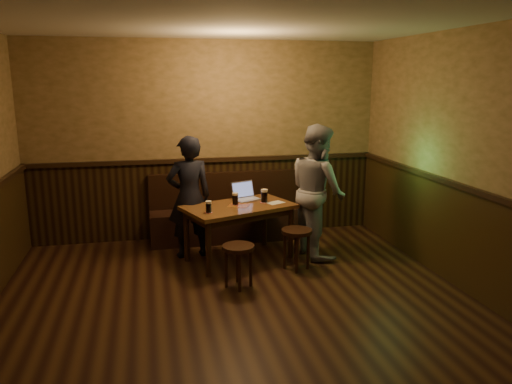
{
  "coord_description": "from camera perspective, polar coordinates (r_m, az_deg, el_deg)",
  "views": [
    {
      "loc": [
        -0.85,
        -4.09,
        2.26
      ],
      "look_at": [
        0.45,
        1.77,
        0.9
      ],
      "focal_mm": 35.0,
      "sensor_mm": 36.0,
      "label": 1
    }
  ],
  "objects": [
    {
      "name": "room",
      "position": [
        4.52,
        -1.34,
        -0.81
      ],
      "size": [
        5.04,
        6.04,
        2.84
      ],
      "color": "black",
      "rests_on": "ground"
    },
    {
      "name": "bench",
      "position": [
        7.19,
        -3.23,
        -2.96
      ],
      "size": [
        2.2,
        0.5,
        0.95
      ],
      "color": "black",
      "rests_on": "ground"
    },
    {
      "name": "pub_table",
      "position": [
        6.28,
        -1.97,
        -2.37
      ],
      "size": [
        1.51,
        1.17,
        0.72
      ],
      "rotation": [
        0.0,
        0.0,
        0.35
      ],
      "color": "#593619",
      "rests_on": "ground"
    },
    {
      "name": "stool_left",
      "position": [
        5.52,
        -2.02,
        -7.07
      ],
      "size": [
        0.39,
        0.39,
        0.48
      ],
      "rotation": [
        0.0,
        0.0,
        -0.1
      ],
      "color": "black",
      "rests_on": "ground"
    },
    {
      "name": "stool_right",
      "position": [
        6.04,
        4.67,
        -5.21
      ],
      "size": [
        0.45,
        0.45,
        0.5
      ],
      "rotation": [
        0.0,
        0.0,
        -0.25
      ],
      "color": "black",
      "rests_on": "ground"
    },
    {
      "name": "pint_left",
      "position": [
        5.92,
        -5.44,
        -1.7
      ],
      "size": [
        0.09,
        0.09,
        0.14
      ],
      "color": "maroon",
      "rests_on": "pub_table"
    },
    {
      "name": "pint_mid",
      "position": [
        6.27,
        -2.39,
        -0.78
      ],
      "size": [
        0.1,
        0.1,
        0.16
      ],
      "color": "maroon",
      "rests_on": "pub_table"
    },
    {
      "name": "pint_right",
      "position": [
        6.38,
        0.96,
        -0.44
      ],
      "size": [
        0.11,
        0.11,
        0.17
      ],
      "color": "maroon",
      "rests_on": "pub_table"
    },
    {
      "name": "laptop",
      "position": [
        6.54,
        -1.23,
        -0.35
      ],
      "size": [
        0.4,
        0.36,
        0.23
      ],
      "rotation": [
        0.0,
        0.0,
        0.37
      ],
      "color": "silver",
      "rests_on": "pub_table"
    },
    {
      "name": "menu",
      "position": [
        6.39,
        2.23,
        -1.22
      ],
      "size": [
        0.26,
        0.23,
        0.0
      ],
      "primitive_type": "cube",
      "rotation": [
        0.0,
        0.0,
        0.44
      ],
      "color": "silver",
      "rests_on": "pub_table"
    },
    {
      "name": "person_suit",
      "position": [
        6.43,
        -7.65,
        -0.58
      ],
      "size": [
        0.62,
        0.45,
        1.58
      ],
      "primitive_type": "imported",
      "rotation": [
        0.0,
        0.0,
        3.27
      ],
      "color": "black",
      "rests_on": "ground"
    },
    {
      "name": "person_grey",
      "position": [
        6.48,
        7.04,
        0.17
      ],
      "size": [
        0.75,
        0.91,
        1.71
      ],
      "primitive_type": "imported",
      "rotation": [
        0.0,
        0.0,
        1.7
      ],
      "color": "gray",
      "rests_on": "ground"
    }
  ]
}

